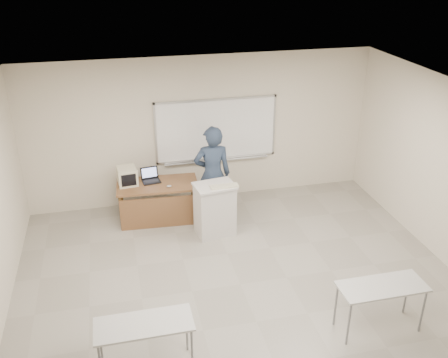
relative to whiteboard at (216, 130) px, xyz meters
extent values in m
cube|color=gray|center=(-0.30, -3.97, -1.49)|extent=(7.00, 8.00, 0.01)
cube|color=white|center=(0.00, 0.00, 0.02)|extent=(2.40, 0.03, 1.20)
cube|color=#B7BABC|center=(0.00, 0.00, 0.64)|extent=(2.48, 0.04, 0.04)
cube|color=#B7BABC|center=(0.00, 0.00, -0.60)|extent=(2.48, 0.04, 0.04)
cube|color=#B7BABC|center=(-1.22, 0.00, 0.02)|extent=(0.04, 0.04, 1.28)
cube|color=#B7BABC|center=(1.22, 0.00, 0.02)|extent=(0.04, 0.04, 1.28)
cube|color=#B7BABC|center=(0.00, -0.05, -0.64)|extent=(2.16, 0.07, 0.02)
cube|color=#ABAAA6|center=(-1.90, -4.47, -0.77)|extent=(1.20, 0.50, 0.03)
cylinder|color=slate|center=(-1.35, -4.67, -1.13)|extent=(0.03, 0.03, 0.70)
cylinder|color=slate|center=(-2.45, -4.27, -1.13)|extent=(0.03, 0.03, 0.70)
cylinder|color=slate|center=(-1.35, -4.27, -1.13)|extent=(0.03, 0.03, 0.70)
cube|color=#ABAAA6|center=(1.30, -4.47, -0.77)|extent=(1.20, 0.50, 0.03)
cylinder|color=slate|center=(0.75, -4.67, -1.13)|extent=(0.03, 0.03, 0.70)
cylinder|color=slate|center=(1.85, -4.67, -1.13)|extent=(0.03, 0.03, 0.70)
cylinder|color=slate|center=(0.75, -4.27, -1.13)|extent=(0.03, 0.03, 0.70)
cylinder|color=slate|center=(1.85, -4.27, -1.13)|extent=(0.03, 0.03, 0.70)
cube|color=brown|center=(-1.31, -0.67, -0.75)|extent=(1.53, 0.77, 0.04)
cube|color=brown|center=(-1.31, -1.03, -1.17)|extent=(1.46, 0.03, 0.63)
cylinder|color=#4B3415|center=(-2.01, -0.99, -1.13)|extent=(0.06, 0.06, 0.71)
cylinder|color=#4B3415|center=(-0.60, -0.99, -1.13)|extent=(0.06, 0.06, 0.71)
cylinder|color=#4B3415|center=(-2.01, -0.34, -1.13)|extent=(0.06, 0.06, 0.71)
cylinder|color=#4B3415|center=(-0.60, -0.34, -1.13)|extent=(0.06, 0.06, 0.71)
cube|color=beige|center=(-0.36, -1.47, -1.00)|extent=(0.67, 0.48, 0.96)
cube|color=beige|center=(-0.36, -1.47, -0.50)|extent=(0.71, 0.52, 0.04)
cube|color=beige|center=(-1.86, -0.52, -0.57)|extent=(0.34, 0.36, 0.32)
cube|color=beige|center=(-1.86, -0.72, -0.57)|extent=(0.36, 0.04, 0.34)
cube|color=black|center=(-1.86, -0.74, -0.57)|extent=(0.27, 0.01, 0.23)
cube|color=black|center=(-1.41, -0.57, -0.72)|extent=(0.34, 0.24, 0.02)
cube|color=black|center=(-1.41, -0.58, -0.71)|extent=(0.28, 0.14, 0.01)
cube|color=black|center=(-1.41, -0.42, -0.60)|extent=(0.34, 0.07, 0.23)
cube|color=#929EDB|center=(-1.41, -0.42, -0.59)|extent=(0.29, 0.05, 0.18)
ellipsoid|color=#A8ACB0|center=(-1.11, -0.87, -0.71)|extent=(0.10, 0.08, 0.04)
cube|color=beige|center=(-0.21, -1.59, -0.47)|extent=(0.50, 0.17, 0.03)
imported|color=black|center=(-0.29, -0.97, -0.52)|extent=(0.73, 0.51, 1.92)
camera|label=1|loc=(-2.04, -9.27, 3.43)|focal=40.00mm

